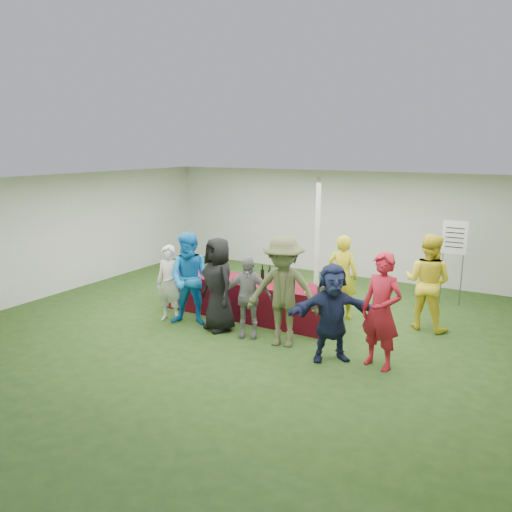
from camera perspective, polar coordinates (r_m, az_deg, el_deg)
The scene contains 18 objects.
ground at distance 9.85m, azimuth 1.33°, elevation -7.17°, with size 60.00×60.00×0.00m, color #284719.
tent at distance 10.33m, azimuth 7.01°, elevation 1.44°, with size 10.00×10.00×10.00m.
serving_table at distance 9.87m, azimuth -1.01°, elevation -4.84°, with size 3.60×0.80×0.75m, color #610C16.
wine_bottles at distance 9.59m, azimuth 2.30°, elevation -2.29°, with size 0.63×0.13×0.32m.
wine_glasses at distance 9.74m, azimuth -3.78°, elevation -2.11°, with size 2.75×0.14×0.16m.
water_bottle at distance 9.83m, azimuth -1.02°, elevation -2.01°, with size 0.07×0.07×0.23m.
bar_towel at distance 9.11m, azimuth 7.93°, elevation -3.89°, with size 0.25×0.18×0.03m, color white.
dump_bucket at distance 8.82m, azimuth 7.64°, elevation -3.91°, with size 0.21×0.21×0.18m, color slate.
wine_list_sign at distance 11.18m, azimuth 21.70°, elevation 1.30°, with size 0.50×0.03×1.80m.
staff_pourer at distance 9.83m, azimuth 9.86°, elevation -2.34°, with size 0.60×0.40×1.66m, color gold.
staff_back at distance 9.61m, azimuth 19.01°, elevation -2.83°, with size 0.86×0.67×1.78m, color yellow.
customer_0 at distance 9.69m, azimuth -9.87°, elevation -3.10°, with size 0.54×0.35×1.48m, color silver.
customer_1 at distance 9.40m, azimuth -7.42°, elevation -2.63°, with size 0.85×0.67×1.76m, color blue.
customer_2 at distance 9.07m, azimuth -4.33°, elevation -3.23°, with size 0.84×0.55×1.72m, color black.
customer_3 at distance 8.77m, azimuth -1.00°, elevation -4.68°, with size 0.85×0.35×1.45m, color gray.
customer_4 at distance 8.33m, azimuth 3.11°, elevation -4.07°, with size 1.22×0.70×1.89m, color #484F2B.
customer_5 at distance 7.89m, azimuth 8.69°, elevation -6.41°, with size 1.45×0.46×1.56m, color #171F3F.
customer_6 at distance 7.74m, azimuth 14.13°, elevation -6.11°, with size 0.65×0.43×1.79m, color #A41625.
Camera 1 is at (4.44, -8.15, 3.32)m, focal length 35.00 mm.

